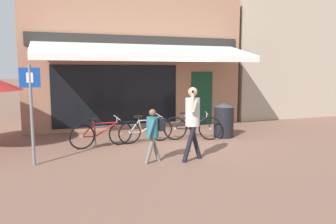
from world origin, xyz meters
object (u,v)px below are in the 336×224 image
object	(u,v)px
bicycle_red	(102,134)
pedestrian_child	(154,129)
litter_bin	(224,120)
parking_sign	(31,104)
bicycle_silver	(146,130)
pedestrian_adult	(193,115)
bicycle_black	(193,128)

from	to	relation	value
bicycle_red	pedestrian_child	xyz separation A→B (m)	(0.92, -1.94, 0.41)
litter_bin	parking_sign	world-z (taller)	parking_sign
bicycle_silver	pedestrian_adult	size ratio (longest dim) A/B	0.97
bicycle_red	parking_sign	distance (m)	2.35
pedestrian_child	litter_bin	size ratio (longest dim) A/B	1.15
bicycle_black	parking_sign	xyz separation A→B (m)	(-4.53, -1.26, 1.01)
bicycle_red	litter_bin	bearing A→B (deg)	-7.72
pedestrian_adult	parking_sign	bearing A→B (deg)	-12.88
bicycle_silver	bicycle_black	world-z (taller)	bicycle_black
bicycle_red	bicycle_black	size ratio (longest dim) A/B	1.05
bicycle_black	pedestrian_adult	distance (m)	2.43
litter_bin	parking_sign	distance (m)	5.88
bicycle_silver	pedestrian_adult	bearing A→B (deg)	-81.92
bicycle_silver	litter_bin	bearing A→B (deg)	-5.98
pedestrian_child	parking_sign	world-z (taller)	parking_sign
bicycle_black	pedestrian_child	size ratio (longest dim) A/B	1.36
parking_sign	bicycle_black	bearing A→B (deg)	15.56
bicycle_black	pedestrian_child	world-z (taller)	pedestrian_child
pedestrian_adult	parking_sign	world-z (taller)	parking_sign
bicycle_silver	pedestrian_child	size ratio (longest dim) A/B	1.35
bicycle_red	bicycle_silver	xyz separation A→B (m)	(1.33, 0.15, -0.01)
bicycle_red	pedestrian_child	distance (m)	2.19
bicycle_black	parking_sign	distance (m)	4.81
pedestrian_adult	pedestrian_child	bearing A→B (deg)	-8.38
pedestrian_adult	parking_sign	distance (m)	3.68
pedestrian_child	litter_bin	distance (m)	3.65
bicycle_red	parking_sign	size ratio (longest dim) A/B	0.80
bicycle_red	pedestrian_adult	bearing A→B (deg)	-57.70
pedestrian_adult	pedestrian_child	xyz separation A→B (m)	(-0.92, 0.15, -0.31)
bicycle_silver	litter_bin	xyz separation A→B (m)	(2.60, -0.05, 0.18)
parking_sign	bicycle_silver	bearing A→B (deg)	24.38
bicycle_red	pedestrian_child	bearing A→B (deg)	-73.71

